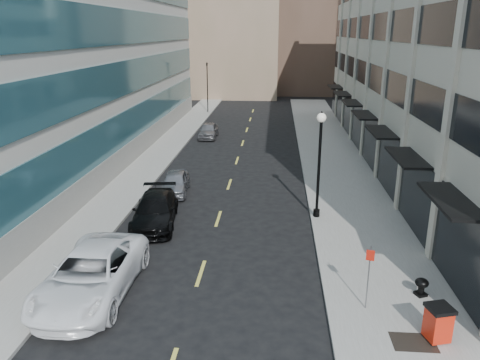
# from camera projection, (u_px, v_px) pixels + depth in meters

# --- Properties ---
(sidewalk_right) EXTENTS (5.00, 80.00, 0.15)m
(sidewalk_right) POSITION_uv_depth(u_px,v_px,m) (344.00, 186.00, 30.46)
(sidewalk_right) COLOR gray
(sidewalk_right) RESTS_ON ground
(sidewalk_left) EXTENTS (3.00, 80.00, 0.15)m
(sidewalk_left) POSITION_uv_depth(u_px,v_px,m) (134.00, 181.00, 31.51)
(sidewalk_left) COLOR gray
(sidewalk_left) RESTS_ON ground
(building_right) EXTENTS (15.30, 46.50, 18.25)m
(building_right) POSITION_uv_depth(u_px,v_px,m) (472.00, 41.00, 33.69)
(building_right) COLOR #B6AF9A
(building_right) RESTS_ON ground
(building_left) EXTENTS (16.14, 46.00, 20.00)m
(building_left) POSITION_uv_depth(u_px,v_px,m) (31.00, 27.00, 35.85)
(building_left) COLOR beige
(building_left) RESTS_ON ground
(skyline_tan_near) EXTENTS (14.00, 18.00, 28.00)m
(skyline_tan_near) POSITION_uv_depth(u_px,v_px,m) (234.00, 2.00, 72.67)
(skyline_tan_near) COLOR #987963
(skyline_tan_near) RESTS_ON ground
(skyline_tan_far) EXTENTS (12.00, 14.00, 22.00)m
(skyline_tan_far) POSITION_uv_depth(u_px,v_px,m) (184.00, 23.00, 83.83)
(skyline_tan_far) COLOR #987963
(skyline_tan_far) RESTS_ON ground
(skyline_stone) EXTENTS (10.00, 14.00, 20.00)m
(skyline_stone) POSITION_uv_depth(u_px,v_px,m) (378.00, 29.00, 70.34)
(skyline_stone) COLOR #B6AF9A
(skyline_stone) RESTS_ON ground
(grate_far) EXTENTS (1.40, 1.00, 0.01)m
(grate_far) POSITION_uv_depth(u_px,v_px,m) (413.00, 342.00, 15.05)
(grate_far) COLOR black
(grate_far) RESTS_ON sidewalk_right
(road_centerline) EXTENTS (0.15, 68.20, 0.01)m
(road_centerline) POSITION_uv_depth(u_px,v_px,m) (224.00, 200.00, 28.20)
(road_centerline) COLOR #D8CC4C
(road_centerline) RESTS_ON ground
(traffic_signal) EXTENTS (0.66, 0.66, 6.98)m
(traffic_signal) POSITION_uv_depth(u_px,v_px,m) (207.00, 66.00, 56.31)
(traffic_signal) COLOR black
(traffic_signal) RESTS_ON ground
(car_white_van) EXTENTS (3.02, 6.48, 1.80)m
(car_white_van) POSITION_uv_depth(u_px,v_px,m) (91.00, 274.00, 17.77)
(car_white_van) COLOR white
(car_white_van) RESTS_ON ground
(car_black_pickup) EXTENTS (2.81, 5.53, 1.54)m
(car_black_pickup) POSITION_uv_depth(u_px,v_px,m) (155.00, 210.00, 24.42)
(car_black_pickup) COLOR black
(car_black_pickup) RESTS_ON ground
(car_silver_sedan) EXTENTS (1.96, 4.12, 1.36)m
(car_silver_sedan) POSITION_uv_depth(u_px,v_px,m) (175.00, 183.00, 29.19)
(car_silver_sedan) COLOR gray
(car_silver_sedan) RESTS_ON ground
(car_grey_sedan) EXTENTS (1.72, 4.15, 1.41)m
(car_grey_sedan) POSITION_uv_depth(u_px,v_px,m) (208.00, 130.00, 44.39)
(car_grey_sedan) COLOR slate
(car_grey_sedan) RESTS_ON ground
(trash_bin) EXTENTS (0.93, 0.94, 1.23)m
(trash_bin) POSITION_uv_depth(u_px,v_px,m) (438.00, 322.00, 14.99)
(trash_bin) COLOR red
(trash_bin) RESTS_ON sidewalk_right
(lamppost) EXTENTS (0.48, 0.48, 5.75)m
(lamppost) POSITION_uv_depth(u_px,v_px,m) (320.00, 156.00, 24.27)
(lamppost) COLOR black
(lamppost) RESTS_ON sidewalk_right
(sign_post) EXTENTS (0.29, 0.10, 2.48)m
(sign_post) POSITION_uv_depth(u_px,v_px,m) (369.00, 269.00, 16.43)
(sign_post) COLOR slate
(sign_post) RESTS_ON sidewalk_right
(urn_planter) EXTENTS (0.51, 0.51, 0.71)m
(urn_planter) POSITION_uv_depth(u_px,v_px,m) (422.00, 285.00, 17.60)
(urn_planter) COLOR black
(urn_planter) RESTS_ON sidewalk_right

